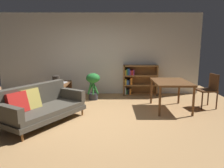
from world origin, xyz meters
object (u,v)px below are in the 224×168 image
(media_console, at_px, (61,93))
(desk_speaker, at_px, (57,81))
(open_laptop, at_px, (61,82))
(bookshelf, at_px, (138,80))
(dining_table, at_px, (171,84))
(fabric_couch, at_px, (40,105))
(potted_floor_plant, at_px, (93,83))
(dining_chair_near, at_px, (209,89))

(media_console, bearing_deg, desk_speaker, -98.64)
(desk_speaker, bearing_deg, open_laptop, 91.18)
(media_console, xyz_separation_m, bookshelf, (2.40, 0.89, 0.24))
(dining_table, bearing_deg, media_console, 166.18)
(fabric_couch, xyz_separation_m, dining_table, (3.10, 0.96, 0.29))
(potted_floor_plant, bearing_deg, dining_chair_near, -14.70)
(open_laptop, distance_m, dining_chair_near, 4.26)
(open_laptop, relative_size, dining_chair_near, 0.52)
(potted_floor_plant, distance_m, dining_chair_near, 3.28)
(fabric_couch, bearing_deg, dining_table, 17.17)
(potted_floor_plant, height_order, dining_table, potted_floor_plant)
(media_console, height_order, dining_chair_near, dining_chair_near)
(open_laptop, xyz_separation_m, potted_floor_plant, (1.00, -0.01, -0.02))
(desk_speaker, bearing_deg, fabric_couch, -90.09)
(open_laptop, relative_size, potted_floor_plant, 0.58)
(desk_speaker, distance_m, dining_chair_near, 4.18)
(dining_chair_near, bearing_deg, fabric_couch, -165.03)
(desk_speaker, bearing_deg, dining_chair_near, -4.44)
(dining_table, relative_size, bookshelf, 1.05)
(open_laptop, xyz_separation_m, desk_speaker, (0.01, -0.52, 0.12))
(fabric_couch, bearing_deg, dining_chair_near, 14.97)
(fabric_couch, height_order, bookshelf, bookshelf)
(dining_table, xyz_separation_m, dining_chair_near, (1.06, 0.15, -0.15))
(open_laptop, xyz_separation_m, dining_table, (3.11, -0.99, 0.13))
(fabric_couch, height_order, dining_chair_near, dining_chair_near)
(fabric_couch, relative_size, open_laptop, 4.24)
(dining_chair_near, bearing_deg, bookshelf, 139.12)
(dining_table, xyz_separation_m, bookshelf, (-0.66, 1.65, -0.17))
(media_console, bearing_deg, dining_chair_near, -8.26)
(open_laptop, height_order, potted_floor_plant, potted_floor_plant)
(dining_chair_near, bearing_deg, desk_speaker, 175.56)
(fabric_couch, distance_m, dining_table, 3.26)
(dining_table, bearing_deg, desk_speaker, 171.26)
(media_console, xyz_separation_m, dining_chair_near, (4.12, -0.60, 0.26))
(media_console, distance_m, dining_chair_near, 4.17)
(fabric_couch, bearing_deg, potted_floor_plant, 62.93)
(fabric_couch, height_order, media_console, fabric_couch)
(desk_speaker, xyz_separation_m, dining_table, (3.10, -0.48, 0.00))
(bookshelf, bearing_deg, dining_chair_near, -40.88)
(desk_speaker, bearing_deg, media_console, 81.36)
(dining_chair_near, bearing_deg, dining_table, -171.73)
(media_console, relative_size, dining_chair_near, 1.46)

